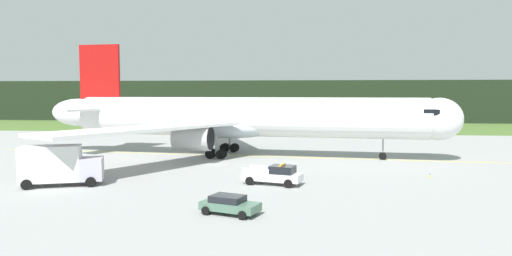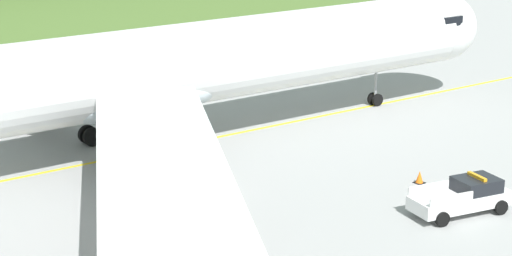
% 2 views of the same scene
% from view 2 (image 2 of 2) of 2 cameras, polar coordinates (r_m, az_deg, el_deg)
% --- Properties ---
extents(ground, '(320.00, 320.00, 0.00)m').
position_cam_2_polar(ground, '(49.28, -3.45, -3.94)').
color(ground, '#969696').
extents(taxiway_centerline_main, '(72.32, 6.45, 0.01)m').
position_cam_2_polar(taxiway_centerline_main, '(56.76, -5.40, -1.18)').
color(taxiway_centerline_main, yellow).
rests_on(taxiway_centerline_main, ground).
extents(airliner, '(54.97, 50.51, 14.88)m').
position_cam_2_polar(airliner, '(55.05, -6.30, 3.57)').
color(airliner, white).
rests_on(airliner, ground).
extents(ops_pickup_truck, '(5.65, 3.23, 1.94)m').
position_cam_2_polar(ops_pickup_truck, '(46.98, 13.03, -4.24)').
color(ops_pickup_truck, white).
rests_on(ops_pickup_truck, ground).
extents(apron_cone, '(0.55, 0.55, 0.70)m').
position_cam_2_polar(apron_cone, '(50.96, 10.31, -3.08)').
color(apron_cone, black).
rests_on(apron_cone, ground).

